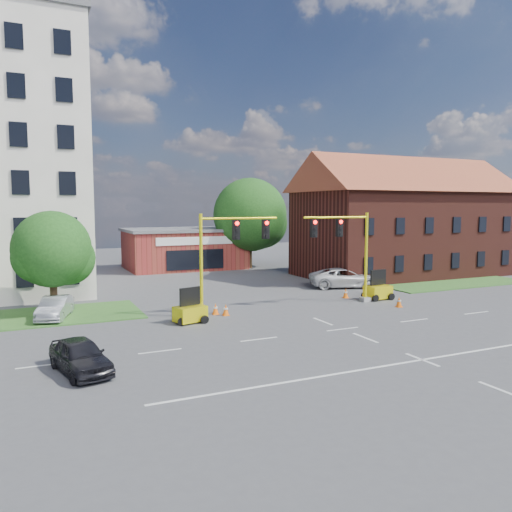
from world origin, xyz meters
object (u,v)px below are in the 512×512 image
signal_mast_west (227,251)px  pickup_white (345,278)px  trailer_west (190,312)px  trailer_east (378,291)px  sedan_dark (80,356)px  signal_mast_east (347,246)px

signal_mast_west → pickup_white: 14.19m
trailer_west → pickup_white: trailer_west is taller
pickup_white → signal_mast_west: bearing=133.1°
signal_mast_west → trailer_west: 4.40m
signal_mast_west → trailer_east: 12.11m
trailer_west → sedan_dark: (-6.54, -6.50, 0.08)m
signal_mast_west → signal_mast_east: bearing=0.0°
trailer_east → sedan_dark: 22.31m
signal_mast_west → signal_mast_east: same height
signal_mast_east → pickup_white: size_ratio=1.08×
trailer_east → pickup_white: trailer_east is taller
signal_mast_west → sedan_dark: bearing=-140.6°
signal_mast_west → pickup_white: bearing=24.5°
signal_mast_west → sedan_dark: size_ratio=1.54×
signal_mast_west → signal_mast_east: size_ratio=1.00×
signal_mast_west → pickup_white: size_ratio=1.08×
signal_mast_east → pickup_white: (3.89, 5.74, -3.12)m
signal_mast_west → signal_mast_east: (8.71, 0.00, 0.00)m
signal_mast_west → trailer_east: bearing=1.3°
signal_mast_west → trailer_west: bearing=-158.2°
signal_mast_east → trailer_west: 11.93m
trailer_east → signal_mast_west: bearing=175.6°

